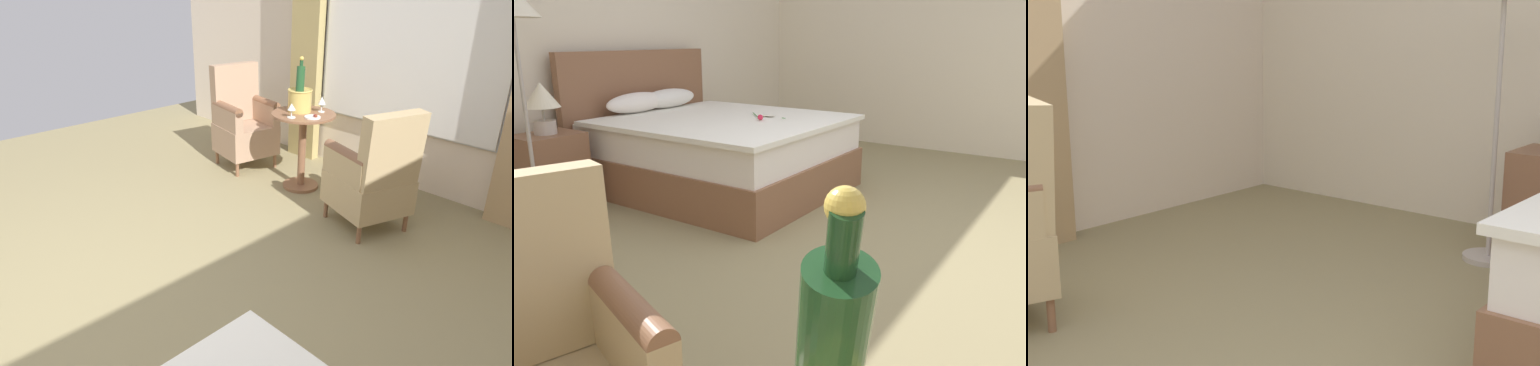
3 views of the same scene
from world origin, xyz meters
TOP-DOWN VIEW (x-y plane):
  - ground_plane at (0.00, 0.00)m, footprint 7.98×7.98m
  - wall_window_side at (-3.28, 0.00)m, footprint 0.27×6.50m
  - side_table_round at (-2.47, -0.55)m, footprint 0.58×0.58m
  - champagne_bucket at (-2.49, -0.61)m, footprint 0.23×0.23m
  - wine_glass_near_bucket at (-2.29, -0.53)m, footprint 0.07×0.07m
  - wine_glass_near_edge at (-2.62, -0.46)m, footprint 0.07×0.07m
  - snack_plate at (-2.42, -0.39)m, footprint 0.14×0.14m
  - armchair_by_window at (-2.28, 0.34)m, footprint 0.67×0.70m
  - armchair_facing_bed at (-2.46, -1.36)m, footprint 0.62×0.61m

SIDE VIEW (x-z plane):
  - ground_plane at x=0.00m, z-range 0.00..0.00m
  - armchair_by_window at x=-2.28m, z-range -0.05..0.93m
  - side_table_round at x=-2.47m, z-range 0.09..0.81m
  - armchair_facing_bed at x=-2.46m, z-range -0.06..0.98m
  - snack_plate at x=-2.42m, z-range 0.71..0.75m
  - wine_glass_near_bucket at x=-2.29m, z-range 0.75..0.87m
  - wine_glass_near_edge at x=-2.62m, z-range 0.75..0.89m
  - champagne_bucket at x=-2.49m, z-range 0.62..1.10m
  - wall_window_side at x=-3.28m, z-range 0.00..2.83m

